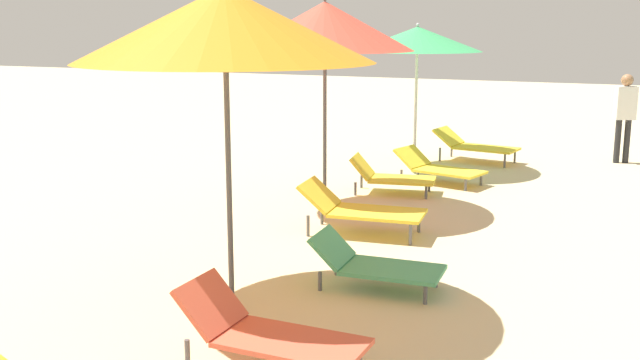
{
  "coord_description": "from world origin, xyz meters",
  "views": [
    {
      "loc": [
        3.19,
        5.88,
        2.53
      ],
      "look_at": [
        0.66,
        11.45,
        1.24
      ],
      "focal_mm": 41.9,
      "sensor_mm": 36.0,
      "label": 1
    }
  ],
  "objects_px": {
    "umbrella_farthest": "(417,39)",
    "lounger_fourth_shoreside": "(374,264)",
    "umbrella_fifth": "(325,26)",
    "lounger_fifth_inland": "(360,208)",
    "lounger_farthest_inland": "(438,167)",
    "lounger_farthest_shoreside": "(475,145)",
    "lounger_fourth_inland": "(267,332)",
    "lounger_fifth_shoreside": "(390,176)",
    "person_walking_near": "(625,109)",
    "umbrella_fourth": "(225,25)"
  },
  "relations": [
    {
      "from": "lounger_fourth_inland",
      "to": "lounger_fifth_shoreside",
      "type": "distance_m",
      "value": 6.17
    },
    {
      "from": "umbrella_fifth",
      "to": "lounger_fifth_inland",
      "type": "bearing_deg",
      "value": -47.68
    },
    {
      "from": "umbrella_fourth",
      "to": "lounger_fifth_shoreside",
      "type": "relative_size",
      "value": 2.15
    },
    {
      "from": "lounger_fourth_shoreside",
      "to": "umbrella_farthest",
      "type": "xyz_separation_m",
      "value": [
        -1.5,
        6.13,
        2.02
      ]
    },
    {
      "from": "lounger_farthest_inland",
      "to": "person_walking_near",
      "type": "xyz_separation_m",
      "value": [
        2.61,
        3.16,
        0.73
      ]
    },
    {
      "from": "lounger_fourth_shoreside",
      "to": "lounger_fifth_inland",
      "type": "height_order",
      "value": "lounger_fifth_inland"
    },
    {
      "from": "lounger_fifth_inland",
      "to": "person_walking_near",
      "type": "bearing_deg",
      "value": 60.45
    },
    {
      "from": "lounger_fourth_shoreside",
      "to": "lounger_fourth_inland",
      "type": "xyz_separation_m",
      "value": [
        -0.08,
        -2.04,
        0.08
      ]
    },
    {
      "from": "lounger_fourth_shoreside",
      "to": "lounger_farthest_inland",
      "type": "distance_m",
      "value": 5.11
    },
    {
      "from": "lounger_fourth_shoreside",
      "to": "umbrella_farthest",
      "type": "height_order",
      "value": "umbrella_farthest"
    },
    {
      "from": "lounger_fourth_shoreside",
      "to": "lounger_farthest_shoreside",
      "type": "distance_m",
      "value": 7.21
    },
    {
      "from": "umbrella_fifth",
      "to": "person_walking_near",
      "type": "height_order",
      "value": "umbrella_fifth"
    },
    {
      "from": "lounger_fourth_inland",
      "to": "lounger_fifth_inland",
      "type": "bearing_deg",
      "value": 101.35
    },
    {
      "from": "lounger_fourth_inland",
      "to": "lounger_fifth_shoreside",
      "type": "relative_size",
      "value": 1.02
    },
    {
      "from": "lounger_fourth_shoreside",
      "to": "lounger_farthest_shoreside",
      "type": "xyz_separation_m",
      "value": [
        -0.67,
        7.18,
        0.07
      ]
    },
    {
      "from": "umbrella_fourth",
      "to": "umbrella_farthest",
      "type": "distance_m",
      "value": 7.1
    },
    {
      "from": "umbrella_fourth",
      "to": "lounger_fourth_inland",
      "type": "distance_m",
      "value": 2.62
    },
    {
      "from": "umbrella_fourth",
      "to": "lounger_farthest_shoreside",
      "type": "bearing_deg",
      "value": 87.39
    },
    {
      "from": "lounger_fifth_inland",
      "to": "lounger_farthest_inland",
      "type": "bearing_deg",
      "value": 81.79
    },
    {
      "from": "umbrella_fifth",
      "to": "umbrella_fourth",
      "type": "bearing_deg",
      "value": -79.05
    },
    {
      "from": "lounger_fifth_inland",
      "to": "umbrella_farthest",
      "type": "xyz_separation_m",
      "value": [
        -0.67,
        4.39,
        1.94
      ]
    },
    {
      "from": "lounger_fifth_shoreside",
      "to": "lounger_farthest_shoreside",
      "type": "relative_size",
      "value": 0.85
    },
    {
      "from": "lounger_fifth_shoreside",
      "to": "person_walking_near",
      "type": "distance_m",
      "value": 5.24
    },
    {
      "from": "lounger_fourth_inland",
      "to": "lounger_fifth_inland",
      "type": "distance_m",
      "value": 3.85
    },
    {
      "from": "lounger_fifth_inland",
      "to": "umbrella_fifth",
      "type": "bearing_deg",
      "value": 125.17
    },
    {
      "from": "lounger_fifth_shoreside",
      "to": "lounger_farthest_shoreside",
      "type": "height_order",
      "value": "lounger_farthest_shoreside"
    },
    {
      "from": "umbrella_fifth",
      "to": "lounger_farthest_inland",
      "type": "relative_size",
      "value": 1.9
    },
    {
      "from": "lounger_fourth_inland",
      "to": "person_walking_near",
      "type": "bearing_deg",
      "value": 79.5
    },
    {
      "from": "lounger_fourth_shoreside",
      "to": "lounger_fifth_shoreside",
      "type": "bearing_deg",
      "value": 102.86
    },
    {
      "from": "lounger_fifth_inland",
      "to": "umbrella_farthest",
      "type": "bearing_deg",
      "value": 91.56
    },
    {
      "from": "lounger_fourth_shoreside",
      "to": "umbrella_farthest",
      "type": "distance_m",
      "value": 6.62
    },
    {
      "from": "lounger_fifth_inland",
      "to": "lounger_farthest_inland",
      "type": "height_order",
      "value": "lounger_fifth_inland"
    },
    {
      "from": "umbrella_fifth",
      "to": "lounger_fifth_inland",
      "type": "distance_m",
      "value": 2.57
    },
    {
      "from": "person_walking_near",
      "to": "umbrella_fourth",
      "type": "bearing_deg",
      "value": -40.53
    },
    {
      "from": "lounger_farthest_inland",
      "to": "umbrella_fourth",
      "type": "bearing_deg",
      "value": -78.87
    },
    {
      "from": "umbrella_fourth",
      "to": "umbrella_farthest",
      "type": "bearing_deg",
      "value": 93.77
    },
    {
      "from": "lounger_fourth_shoreside",
      "to": "umbrella_fourth",
      "type": "bearing_deg",
      "value": -141.63
    },
    {
      "from": "umbrella_farthest",
      "to": "person_walking_near",
      "type": "relative_size",
      "value": 1.55
    },
    {
      "from": "umbrella_farthest",
      "to": "lounger_fourth_shoreside",
      "type": "bearing_deg",
      "value": -76.21
    },
    {
      "from": "lounger_fifth_shoreside",
      "to": "lounger_fifth_inland",
      "type": "xyz_separation_m",
      "value": [
        0.4,
        -2.28,
        0.06
      ]
    },
    {
      "from": "lounger_farthest_shoreside",
      "to": "lounger_farthest_inland",
      "type": "distance_m",
      "value": 2.13
    },
    {
      "from": "lounger_fourth_inland",
      "to": "lounger_farthest_shoreside",
      "type": "bearing_deg",
      "value": 93.72
    },
    {
      "from": "umbrella_farthest",
      "to": "lounger_farthest_shoreside",
      "type": "height_order",
      "value": "umbrella_farthest"
    },
    {
      "from": "lounger_fourth_shoreside",
      "to": "lounger_fifth_shoreside",
      "type": "height_order",
      "value": "lounger_fifth_shoreside"
    },
    {
      "from": "umbrella_farthest",
      "to": "lounger_farthest_inland",
      "type": "xyz_separation_m",
      "value": [
        0.73,
        -1.08,
        -2.01
      ]
    },
    {
      "from": "lounger_fourth_inland",
      "to": "lounger_fifth_shoreside",
      "type": "xyz_separation_m",
      "value": [
        -1.15,
        6.06,
        -0.07
      ]
    },
    {
      "from": "umbrella_fourth",
      "to": "lounger_fifth_inland",
      "type": "height_order",
      "value": "umbrella_fourth"
    },
    {
      "from": "umbrella_farthest",
      "to": "lounger_farthest_shoreside",
      "type": "relative_size",
      "value": 1.6
    },
    {
      "from": "umbrella_fourth",
      "to": "person_walking_near",
      "type": "relative_size",
      "value": 1.77
    },
    {
      "from": "lounger_fifth_inland",
      "to": "lounger_fourth_inland",
      "type": "bearing_deg",
      "value": -85.86
    }
  ]
}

